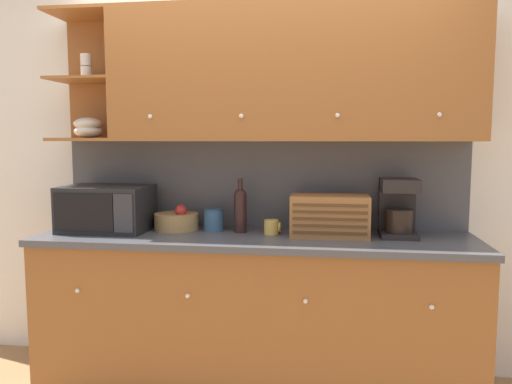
% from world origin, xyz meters
% --- Properties ---
extents(ground_plane, '(24.00, 24.00, 0.00)m').
position_xyz_m(ground_plane, '(0.00, 0.00, 0.00)').
color(ground_plane, '#9E754C').
extents(wall_back, '(5.01, 0.06, 2.60)m').
position_xyz_m(wall_back, '(0.00, 0.03, 1.30)').
color(wall_back, white).
rests_on(wall_back, ground_plane).
extents(counter_unit, '(2.63, 0.64, 0.93)m').
position_xyz_m(counter_unit, '(-0.00, -0.30, 0.47)').
color(counter_unit, '#935628').
rests_on(counter_unit, ground_plane).
extents(backsplash_panel, '(2.61, 0.01, 0.57)m').
position_xyz_m(backsplash_panel, '(0.00, -0.01, 1.21)').
color(backsplash_panel, '#4C4C51').
rests_on(backsplash_panel, counter_unit).
extents(upper_cabinets, '(2.61, 0.38, 0.81)m').
position_xyz_m(upper_cabinets, '(0.17, -0.18, 1.89)').
color(upper_cabinets, '#935628').
rests_on(upper_cabinets, backsplash_panel).
extents(microwave, '(0.53, 0.39, 0.28)m').
position_xyz_m(microwave, '(-0.94, -0.27, 1.07)').
color(microwave, black).
rests_on(microwave, counter_unit).
extents(fruit_basket, '(0.28, 0.28, 0.17)m').
position_xyz_m(fruit_basket, '(-0.52, -0.17, 0.98)').
color(fruit_basket, '#A87F4C').
rests_on(fruit_basket, counter_unit).
extents(storage_canister, '(0.13, 0.13, 0.14)m').
position_xyz_m(storage_canister, '(-0.28, -0.18, 1.00)').
color(storage_canister, '#33567A').
rests_on(storage_canister, counter_unit).
extents(wine_bottle, '(0.08, 0.08, 0.34)m').
position_xyz_m(wine_bottle, '(-0.10, -0.21, 1.08)').
color(wine_bottle, black).
rests_on(wine_bottle, counter_unit).
extents(mug, '(0.10, 0.09, 0.09)m').
position_xyz_m(mug, '(0.10, -0.25, 0.97)').
color(mug, gold).
rests_on(mug, counter_unit).
extents(bread_box, '(0.46, 0.26, 0.25)m').
position_xyz_m(bread_box, '(0.45, -0.26, 1.05)').
color(bread_box, '#996033').
rests_on(bread_box, counter_unit).
extents(coffee_maker, '(0.21, 0.24, 0.35)m').
position_xyz_m(coffee_maker, '(0.85, -0.20, 1.10)').
color(coffee_maker, black).
rests_on(coffee_maker, counter_unit).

